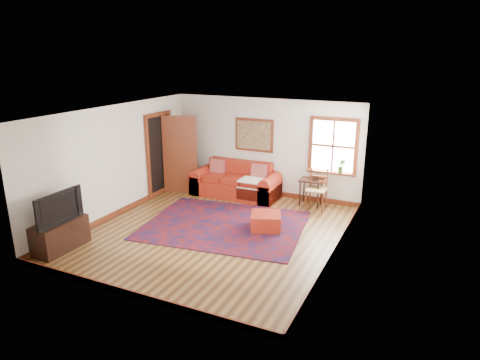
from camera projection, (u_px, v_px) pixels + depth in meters
The scene contains 13 objects.
ground at pixel (215, 232), 8.94m from camera, with size 5.50×5.50×0.00m, color #452912.
room_envelope at pixel (214, 155), 8.47m from camera, with size 5.04×5.54×2.52m.
window at pixel (334, 152), 10.17m from camera, with size 1.18×0.20×1.38m.
doorway at pixel (172, 154), 11.07m from camera, with size 0.89×1.08×2.14m.
framed_artwork at pixel (254, 135), 10.96m from camera, with size 1.05×0.07×0.85m.
persian_rug at pixel (225, 225), 9.25m from camera, with size 3.33×2.66×0.02m, color #5F0E0D.
red_leather_sofa at pixel (236, 184), 11.10m from camera, with size 2.25×0.93×0.88m.
red_ottoman at pixel (266, 221), 9.01m from camera, with size 0.62×0.62×0.35m, color #9F2414.
side_table at pixel (311, 184), 10.33m from camera, with size 0.54×0.41×0.65m.
ladder_back_chair at pixel (317, 187), 10.12m from camera, with size 0.46×0.44×0.97m.
media_cabinet at pixel (60, 235), 8.07m from camera, with size 0.47×1.04×0.57m, color black.
television at pixel (55, 207), 7.85m from camera, with size 1.05×0.14×0.61m, color black.
candle_hurricane at pixel (76, 211), 8.27m from camera, with size 0.12×0.12×0.18m.
Camera 1 is at (3.97, -7.23, 3.63)m, focal length 32.00 mm.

